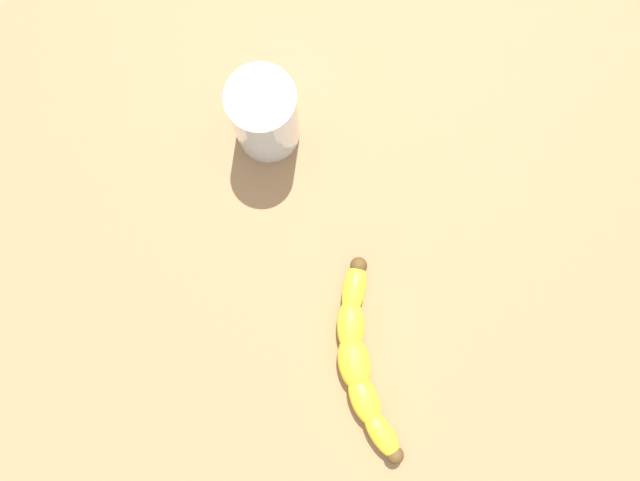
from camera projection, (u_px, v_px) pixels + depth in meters
The scene contains 3 objects.
wooden_tabletop at pixel (358, 166), 80.30cm from camera, with size 120.00×120.00×3.00cm, color #926942.
banana at pixel (360, 362), 74.19cm from camera, with size 13.63×19.13×3.45cm.
smoothie_glass at pixel (265, 116), 73.35cm from camera, with size 7.24×7.24×12.04cm.
Camera 1 is at (16.49, 10.58, 79.99)cm, focal length 38.78 mm.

